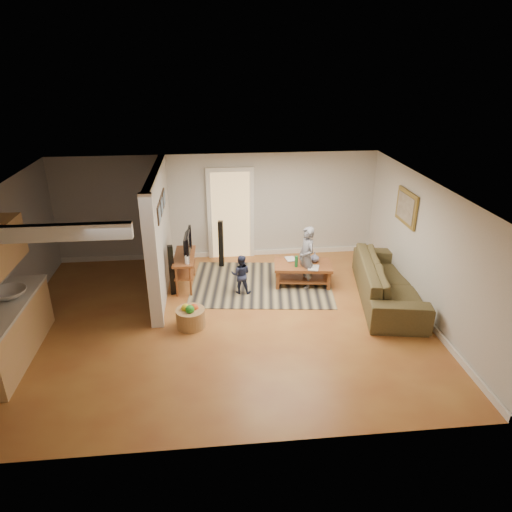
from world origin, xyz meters
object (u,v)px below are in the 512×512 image
at_px(sofa, 386,299).
at_px(child, 305,286).
at_px(toy_basket, 191,317).
at_px(coffee_table, 303,268).
at_px(speaker_right, 221,244).
at_px(toddler, 241,293).
at_px(speaker_left, 172,270).
at_px(tv_console, 185,258).

relative_size(sofa, child, 2.06).
height_order(sofa, toy_basket, toy_basket).
xyz_separation_m(coffee_table, speaker_right, (-1.71, 1.07, 0.19)).
bearing_deg(sofa, toddler, 89.28).
xyz_separation_m(speaker_left, toddler, (1.40, -0.11, -0.53)).
height_order(speaker_right, child, speaker_right).
bearing_deg(toddler, coffee_table, -159.09).
distance_m(tv_console, speaker_left, 0.44).
bearing_deg(child, toddler, -97.40).
distance_m(sofa, toddler, 2.96).
height_order(sofa, tv_console, tv_console).
distance_m(sofa, coffee_table, 1.80).
bearing_deg(coffee_table, speaker_right, 147.91).
distance_m(coffee_table, speaker_right, 2.03).
bearing_deg(toy_basket, coffee_table, 31.91).
bearing_deg(sofa, toy_basket, 109.35).
bearing_deg(child, coffee_table, 179.11).
relative_size(sofa, coffee_table, 2.13).
bearing_deg(toy_basket, speaker_right, 75.84).
bearing_deg(toy_basket, child, 29.50).
distance_m(sofa, child, 1.69).
relative_size(sofa, speaker_left, 2.56).
bearing_deg(speaker_right, coffee_table, -22.13).
height_order(speaker_left, toddler, speaker_left).
distance_m(speaker_right, child, 2.18).
bearing_deg(speaker_right, toddler, -65.25).
distance_m(toy_basket, toddler, 1.56).
relative_size(speaker_left, speaker_right, 0.96).
height_order(coffee_table, child, coffee_table).
distance_m(toy_basket, child, 2.74).
xyz_separation_m(tv_console, child, (2.52, -0.28, -0.63)).
relative_size(coffee_table, speaker_right, 1.16).
bearing_deg(toy_basket, sofa, 8.96).
xyz_separation_m(sofa, coffee_table, (-1.55, 0.85, 0.37)).
bearing_deg(speaker_right, child, -24.45).
distance_m(speaker_left, toddler, 1.50).
height_order(speaker_right, toy_basket, speaker_right).
distance_m(sofa, tv_console, 4.21).
height_order(tv_console, toddler, tv_console).
xyz_separation_m(tv_console, speaker_left, (-0.26, -0.34, -0.10)).
distance_m(speaker_left, child, 2.83).
bearing_deg(speaker_left, coffee_table, -6.40).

